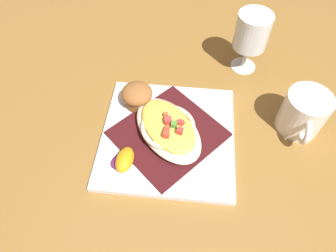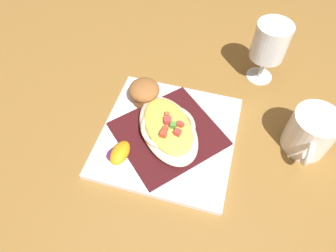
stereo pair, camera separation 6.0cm
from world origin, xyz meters
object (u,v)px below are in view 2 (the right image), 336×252
(orange_garnish, at_px, (120,153))
(coffee_mug, at_px, (310,134))
(square_plate, at_px, (168,136))
(stemmed_glass, at_px, (270,44))
(gratin_dish, at_px, (168,128))
(muffin, at_px, (144,92))

(orange_garnish, relative_size, coffee_mug, 0.50)
(square_plate, distance_m, stemmed_glass, 0.31)
(gratin_dish, bearing_deg, orange_garnish, 134.06)
(coffee_mug, bearing_deg, muffin, 87.28)
(orange_garnish, bearing_deg, muffin, -0.71)
(square_plate, relative_size, orange_garnish, 4.47)
(orange_garnish, bearing_deg, stemmed_glass, -38.12)
(square_plate, bearing_deg, gratin_dish, -131.45)
(square_plate, distance_m, gratin_dish, 0.03)
(orange_garnish, distance_m, coffee_mug, 0.38)
(orange_garnish, xyz_separation_m, coffee_mug, (0.13, -0.35, 0.02))
(muffin, relative_size, coffee_mug, 0.55)
(gratin_dish, distance_m, stemmed_glass, 0.30)
(gratin_dish, distance_m, muffin, 0.11)
(gratin_dish, height_order, coffee_mug, coffee_mug)
(square_plate, xyz_separation_m, coffee_mug, (0.06, -0.28, 0.03))
(gratin_dish, xyz_separation_m, orange_garnish, (-0.08, 0.08, -0.01))
(gratin_dish, distance_m, coffee_mug, 0.28)
(muffin, height_order, coffee_mug, coffee_mug)
(gratin_dish, relative_size, coffee_mug, 1.69)
(stemmed_glass, bearing_deg, gratin_dish, 144.76)
(gratin_dish, bearing_deg, muffin, 44.75)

